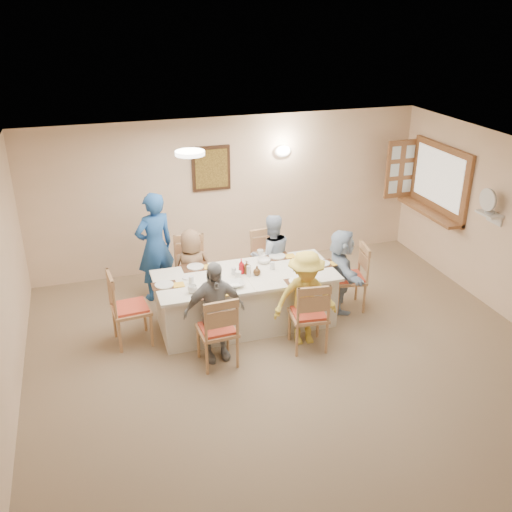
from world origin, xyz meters
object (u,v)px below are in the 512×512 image
object	(u,v)px
dining_table	(246,299)
diner_front_right	(305,298)
diner_front_left	(214,311)
caregiver	(155,247)
serving_hatch	(440,180)
chair_back_left	(191,272)
diner_right_end	(341,270)
condiment_ketchup	(241,266)
diner_back_right	(271,256)
chair_front_left	(217,328)
chair_left_end	(131,307)
chair_right_end	(349,277)
chair_front_right	(308,313)
diner_back_left	(192,270)
desk_fan	(489,204)
chair_back_right	(269,263)

from	to	relation	value
dining_table	diner_front_right	distance (m)	0.95
diner_front_left	caregiver	xyz separation A→B (m)	(-0.45, 1.83, 0.17)
serving_hatch	chair_back_left	distance (m)	4.25
serving_hatch	diner_right_end	bearing A→B (deg)	-156.41
dining_table	condiment_ketchup	distance (m)	0.49
chair_back_left	caregiver	distance (m)	0.65
diner_right_end	diner_back_right	bearing A→B (deg)	60.07
chair_back_left	chair_front_left	size ratio (longest dim) A/B	1.05
chair_left_end	condiment_ketchup	world-z (taller)	chair_left_end
dining_table	chair_right_end	bearing A→B (deg)	0.00
dining_table	diner_right_end	xyz separation A→B (m)	(1.42, 0.00, 0.24)
diner_front_left	diner_right_end	size ratio (longest dim) A/B	1.07
diner_front_left	condiment_ketchup	world-z (taller)	diner_front_left
diner_back_right	diner_front_left	size ratio (longest dim) A/B	0.99
chair_front_right	diner_right_end	size ratio (longest dim) A/B	0.80
diner_front_right	diner_back_left	bearing A→B (deg)	136.69
chair_front_right	chair_right_end	bearing A→B (deg)	-133.23
serving_hatch	diner_front_left	distance (m)	4.51
chair_left_end	chair_right_end	distance (m)	3.10
diner_front_left	serving_hatch	bearing A→B (deg)	18.13
desk_fan	serving_hatch	bearing A→B (deg)	85.34
chair_left_end	diner_front_left	distance (m)	1.18
chair_front_left	diner_front_left	bearing A→B (deg)	-93.05
chair_right_end	diner_front_left	xyz separation A→B (m)	(-2.15, -0.68, 0.17)
chair_front_left	chair_front_right	bearing A→B (deg)	176.95
chair_front_left	caregiver	xyz separation A→B (m)	(-0.45, 1.95, 0.34)
diner_front_right	condiment_ketchup	world-z (taller)	diner_front_right
chair_back_right	diner_back_left	xyz separation A→B (m)	(-1.20, -0.12, 0.12)
diner_right_end	chair_front_left	bearing A→B (deg)	121.34
diner_front_right	serving_hatch	bearing A→B (deg)	33.92
chair_front_right	chair_back_right	bearing A→B (deg)	-83.33
dining_table	chair_back_right	xyz separation A→B (m)	(0.60, 0.80, 0.11)
desk_fan	chair_back_right	bearing A→B (deg)	156.53
chair_front_left	chair_front_right	world-z (taller)	chair_front_right
dining_table	chair_left_end	size ratio (longest dim) A/B	2.38
chair_right_end	diner_back_right	distance (m)	1.18
desk_fan	chair_back_left	size ratio (longest dim) A/B	0.29
dining_table	chair_front_left	distance (m)	1.01
chair_front_left	caregiver	bearing A→B (deg)	-80.05
dining_table	chair_back_right	bearing A→B (deg)	53.13
serving_hatch	chair_front_left	size ratio (longest dim) A/B	1.53
chair_left_end	diner_right_end	bearing A→B (deg)	-95.08
dining_table	diner_back_left	bearing A→B (deg)	131.42
chair_back_left	diner_right_end	bearing A→B (deg)	-13.96
serving_hatch	chair_front_right	size ratio (longest dim) A/B	1.52
diner_back_left	desk_fan	bearing A→B (deg)	165.44
desk_fan	diner_front_left	world-z (taller)	desk_fan
diner_back_left	diner_front_right	world-z (taller)	diner_front_right
serving_hatch	dining_table	bearing A→B (deg)	-165.36
diner_back_right	dining_table	bearing A→B (deg)	48.61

